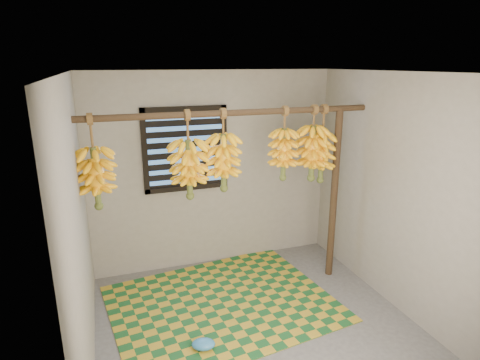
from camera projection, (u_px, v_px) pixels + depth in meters
name	position (u px, v px, depth m)	size (l,w,h in m)	color
floor	(259.00, 329.00, 3.88)	(3.00, 3.00, 0.01)	#505050
ceiling	(263.00, 72.00, 3.20)	(3.00, 3.00, 0.01)	silver
wall_back	(214.00, 171.00, 4.91)	(3.00, 0.01, 2.40)	gray
wall_left	(78.00, 236.00, 3.07)	(0.01, 3.00, 2.40)	gray
wall_right	(399.00, 195.00, 4.02)	(0.01, 3.00, 2.40)	gray
window	(186.00, 149.00, 4.69)	(1.00, 0.04, 1.00)	black
hanging_pole	(235.00, 113.00, 3.95)	(0.06, 0.06, 3.00)	#412E1E
support_post	(334.00, 196.00, 4.61)	(0.08, 0.08, 2.00)	#412E1E
woven_mat	(222.00, 303.00, 4.28)	(2.26, 1.81, 0.01)	#185123
plastic_bag	(203.00, 344.00, 3.59)	(0.21, 0.16, 0.09)	#317CB9
banana_bunch_a	(96.00, 178.00, 3.68)	(0.35, 0.35, 0.89)	brown
banana_bunch_b	(189.00, 169.00, 3.95)	(0.39, 0.39, 0.88)	brown
banana_bunch_c	(224.00, 162.00, 4.05)	(0.33, 0.33, 0.84)	brown
banana_bunch_d	(284.00, 154.00, 4.25)	(0.30, 0.30, 0.79)	brown
banana_bunch_e	(312.00, 153.00, 4.37)	(0.34, 0.34, 0.82)	brown
banana_bunch_f	(321.00, 157.00, 4.42)	(0.29, 0.29, 0.86)	brown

